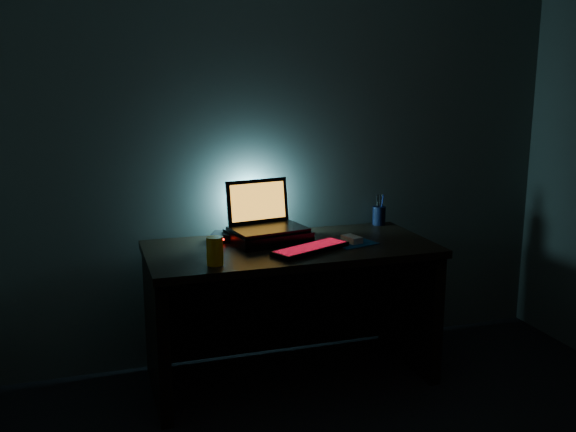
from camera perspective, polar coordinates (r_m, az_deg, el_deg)
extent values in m
cube|color=#4A554F|center=(3.62, -1.61, 6.52)|extent=(3.50, 0.00, 2.50)
cube|color=black|center=(3.36, 0.25, -2.98)|extent=(1.50, 0.70, 0.04)
cube|color=black|center=(3.34, -11.60, -10.12)|extent=(0.06, 0.64, 0.71)
cube|color=black|center=(3.75, 10.72, -7.58)|extent=(0.06, 0.64, 0.71)
cube|color=black|center=(3.77, -1.32, -7.20)|extent=(1.38, 0.02, 0.65)
cube|color=black|center=(3.43, -1.77, -1.80)|extent=(0.45, 0.36, 0.06)
cube|color=black|center=(3.42, -1.78, -1.16)|extent=(0.42, 0.32, 0.02)
cube|color=black|center=(3.51, -2.72, 1.33)|extent=(0.36, 0.11, 0.24)
cube|color=orange|center=(3.50, -2.66, 1.30)|extent=(0.32, 0.08, 0.20)
cube|color=black|center=(3.25, 2.01, -2.94)|extent=(0.45, 0.30, 0.02)
cube|color=red|center=(3.24, 2.01, -2.72)|extent=(0.42, 0.28, 0.00)
cube|color=#0B2A4E|center=(3.43, 5.69, -2.36)|extent=(0.27, 0.25, 0.00)
cube|color=#9A9BA0|center=(3.42, 5.69, -2.06)|extent=(0.09, 0.12, 0.03)
cylinder|color=black|center=(3.85, 8.09, 0.04)|extent=(0.09, 0.09, 0.11)
cylinder|color=#FFAF0D|center=(3.02, -6.51, -3.10)|extent=(0.09, 0.09, 0.14)
cube|color=black|center=(3.46, -5.59, -1.85)|extent=(0.17, 0.16, 0.05)
sphere|color=#FF0C07|center=(3.40, -5.77, -2.09)|extent=(0.01, 0.01, 0.01)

